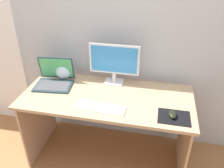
% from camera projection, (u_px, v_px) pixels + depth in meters
% --- Properties ---
extents(ground_plane, '(8.00, 8.00, 0.00)m').
position_uv_depth(ground_plane, '(108.00, 155.00, 2.44)').
color(ground_plane, '#976338').
extents(wall_back, '(6.00, 0.04, 2.50)m').
position_uv_depth(wall_back, '(116.00, 26.00, 2.16)').
color(wall_back, '#AAB1B5').
rests_on(wall_back, ground_plane).
extents(desk, '(1.52, 0.68, 0.74)m').
position_uv_depth(desk, '(107.00, 109.00, 2.14)').
color(desk, tan).
rests_on(desk, ground_plane).
extents(monitor, '(0.47, 0.14, 0.39)m').
position_uv_depth(monitor, '(114.00, 62.00, 2.16)').
color(monitor, silver).
rests_on(monitor, desk).
extents(laptop, '(0.37, 0.31, 0.25)m').
position_uv_depth(laptop, '(54.00, 80.00, 2.21)').
color(laptop, '#263E49').
rests_on(laptop, desk).
extents(fishbowl, '(0.16, 0.16, 0.16)m').
position_uv_depth(fishbowl, '(64.00, 71.00, 2.31)').
color(fishbowl, silver).
rests_on(fishbowl, desk).
extents(keyboard_external, '(0.42, 0.15, 0.01)m').
position_uv_depth(keyboard_external, '(100.00, 108.00, 1.90)').
color(keyboard_external, white).
rests_on(keyboard_external, desk).
extents(mousepad, '(0.25, 0.20, 0.00)m').
position_uv_depth(mousepad, '(174.00, 117.00, 1.80)').
color(mousepad, black).
rests_on(mousepad, desk).
extents(mouse, '(0.07, 0.11, 0.04)m').
position_uv_depth(mouse, '(173.00, 114.00, 1.80)').
color(mouse, black).
rests_on(mouse, mousepad).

